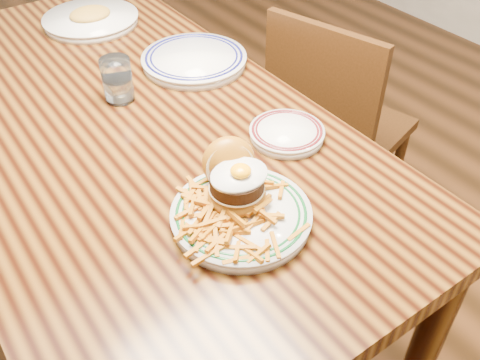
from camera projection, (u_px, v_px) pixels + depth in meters
floor at (152, 303)px, 1.78m from camera, size 6.00×6.00×0.00m
table at (125, 144)px, 1.35m from camera, size 0.85×1.60×0.75m
chair_right at (333, 125)px, 1.78m from camera, size 0.48×0.48×0.84m
main_plate at (239, 202)px, 1.01m from camera, size 0.27×0.29×0.13m
side_plate at (287, 133)px, 1.21m from camera, size 0.17×0.17×0.03m
rear_plate at (194, 59)px, 1.47m from camera, size 0.29×0.29×0.03m
water_glass at (118, 82)px, 1.32m from camera, size 0.07×0.07×0.11m
far_plate at (91, 19)px, 1.67m from camera, size 0.30×0.30×0.05m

